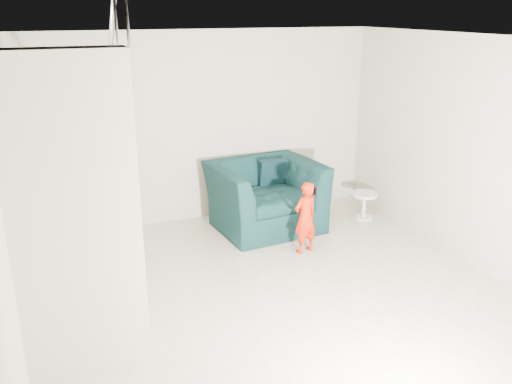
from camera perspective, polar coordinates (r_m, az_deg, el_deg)
floor at (r=5.86m, az=2.99°, el=-11.65°), size 5.50×5.50×0.00m
ceiling at (r=5.06m, az=3.52°, el=15.74°), size 5.50×5.50×0.00m
back_wall at (r=7.81m, az=-5.23°, el=6.78°), size 5.00×0.00×5.00m
front_wall at (r=3.24m, az=24.41°, el=-13.07°), size 5.00×0.00×5.00m
left_wall at (r=4.88m, az=-24.59°, el=-2.36°), size 0.00×5.50×5.50m
right_wall at (r=6.71m, az=23.09°, el=3.33°), size 0.00×5.50×5.50m
armchair at (r=7.59m, az=0.99°, el=-0.41°), size 1.55×1.39×0.93m
toddler at (r=6.84m, az=5.21°, el=-2.69°), size 0.39×0.30×0.94m
side_table at (r=8.14m, az=11.32°, el=-0.96°), size 0.39×0.39×0.39m
staircase at (r=5.52m, az=-18.66°, el=-3.71°), size 1.02×3.03×3.62m
cushion at (r=7.83m, az=1.76°, el=2.08°), size 0.41×0.19×0.40m
throw at (r=7.39m, az=-3.32°, el=0.00°), size 0.06×0.57×0.64m
phone at (r=6.75m, az=6.25°, el=0.12°), size 0.02×0.05×0.10m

